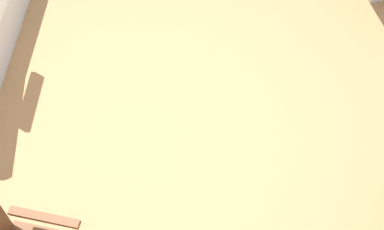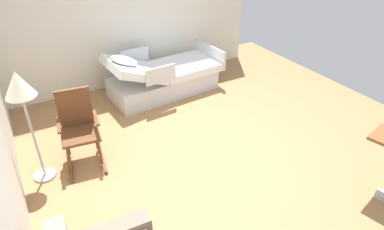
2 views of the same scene
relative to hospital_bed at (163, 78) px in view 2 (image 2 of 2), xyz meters
The scene contains 5 objects.
ground_plane 2.05m from the hospital_bed, behind, with size 6.86×6.86×0.00m, color #9E7247.
side_wall 1.33m from the hospital_bed, 16.49° to the left, with size 0.10×5.00×2.70m, color silver.
hospital_bed is the anchor object (origin of this frame).
rocking_chair 2.22m from the hospital_bed, 125.00° to the left, with size 0.82×0.57×1.05m.
floor_lamp 2.89m from the hospital_bed, 120.25° to the left, with size 0.34×0.34×1.48m.
Camera 2 is at (-3.20, 2.10, 2.98)m, focal length 31.52 mm.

